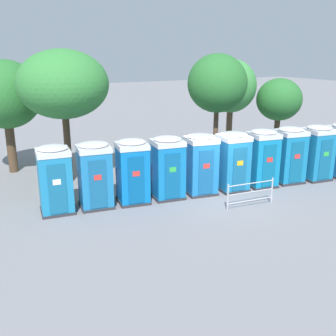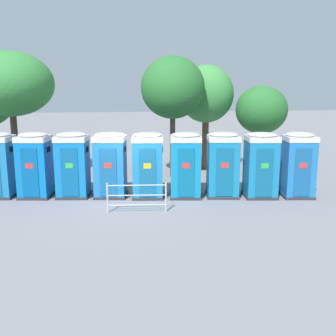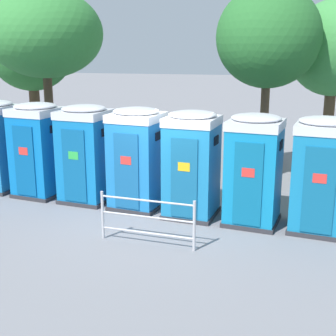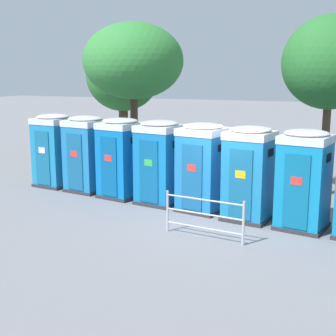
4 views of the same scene
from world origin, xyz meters
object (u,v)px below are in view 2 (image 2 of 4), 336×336
object	(u,v)px
portapotty_4	(110,164)
event_barrier	(137,196)
portapotty_2	(35,165)
street_tree_1	(261,110)
portapotty_9	(298,164)
street_tree_0	(11,84)
portapotty_6	(185,165)
portapotty_3	(73,164)
street_tree_4	(206,95)
portapotty_5	(148,165)
street_tree_2	(173,88)
portapotty_8	(261,165)
portapotty_7	(223,164)

from	to	relation	value
portapotty_4	event_barrier	size ratio (longest dim) A/B	1.24
portapotty_2	street_tree_1	distance (m)	11.06
portapotty_9	street_tree_0	distance (m)	13.20
portapotty_2	portapotty_6	bearing A→B (deg)	-8.27
portapotty_3	street_tree_4	world-z (taller)	street_tree_4
event_barrier	street_tree_1	bearing A→B (deg)	41.29
portapotty_2	portapotty_5	xyz separation A→B (m)	(4.35, -0.67, -0.00)
street_tree_4	street_tree_2	bearing A→B (deg)	-142.75
portapotty_8	street_tree_1	bearing A→B (deg)	69.20
portapotty_7	portapotty_8	bearing A→B (deg)	-11.77
portapotty_6	street_tree_0	distance (m)	9.23
portapotty_6	portapotty_7	distance (m)	1.47
portapotty_5	portapotty_8	xyz separation A→B (m)	(4.35, -0.61, -0.00)
portapotty_7	portapotty_8	size ratio (longest dim) A/B	1.00
portapotty_3	portapotty_6	size ratio (longest dim) A/B	1.00
portapotty_4	portapotty_9	size ratio (longest dim) A/B	1.00
portapotty_5	portapotty_8	distance (m)	4.40
portapotty_6	street_tree_4	bearing A→B (deg)	68.55
portapotty_2	street_tree_0	distance (m)	5.15
portapotty_6	event_barrier	distance (m)	2.77
portapotty_3	event_barrier	distance (m)	3.42
street_tree_1	street_tree_4	bearing A→B (deg)	156.10
portapotty_2	event_barrier	size ratio (longest dim) A/B	1.24
portapotty_7	event_barrier	size ratio (longest dim) A/B	1.24
portapotty_7	street_tree_0	world-z (taller)	street_tree_0
portapotty_2	portapotty_7	distance (m)	7.33
street_tree_1	event_barrier	xyz separation A→B (m)	(-6.64, -5.83, -2.56)
portapotty_5	street_tree_0	size ratio (longest dim) A/B	0.43
portapotty_2	portapotty_9	distance (m)	10.26
portapotty_8	street_tree_1	size ratio (longest dim) A/B	0.58
portapotty_7	portapotty_6	bearing A→B (deg)	174.80
portapotty_2	portapotty_8	world-z (taller)	same
portapotty_2	portapotty_9	world-z (taller)	same
portapotty_5	street_tree_4	world-z (taller)	street_tree_4
street_tree_1	event_barrier	size ratio (longest dim) A/B	2.12
portapotty_8	portapotty_3	bearing A→B (deg)	171.36
portapotty_6	portapotty_9	bearing A→B (deg)	-7.90
portapotty_3	street_tree_1	xyz separation A→B (m)	(8.96, 3.42, 1.84)
portapotty_8	event_barrier	size ratio (longest dim) A/B	1.24
portapotty_5	portapotty_6	xyz separation A→B (m)	(1.45, -0.18, 0.00)
portapotty_2	portapotty_6	distance (m)	5.86
portapotty_7	street_tree_1	xyz separation A→B (m)	(3.15, 4.22, 1.84)
event_barrier	street_tree_4	bearing A→B (deg)	59.67
portapotty_5	portapotty_7	bearing A→B (deg)	-6.07
street_tree_4	portapotty_5	bearing A→B (deg)	-124.81
portapotty_7	street_tree_4	xyz separation A→B (m)	(0.59, 5.35, 2.61)
portapotty_2	portapotty_5	distance (m)	4.40
portapotty_5	street_tree_4	bearing A→B (deg)	55.19
portapotty_3	event_barrier	size ratio (longest dim) A/B	1.24
street_tree_0	event_barrier	world-z (taller)	street_tree_0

